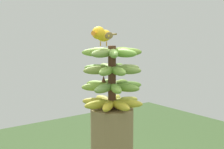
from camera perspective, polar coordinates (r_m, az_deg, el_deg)
The scene contains 2 objects.
banana_bunch at distance 1.80m, azimuth -0.01°, elevation -0.49°, with size 0.31×0.31×0.31m.
perched_bird at distance 1.74m, azimuth -1.57°, elevation 6.13°, with size 0.21×0.12×0.09m.
Camera 1 is at (1.08, 1.41, 1.67)m, focal length 59.74 mm.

